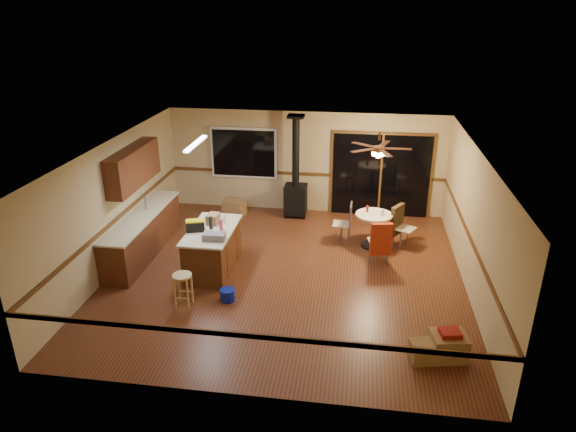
% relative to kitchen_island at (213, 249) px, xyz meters
% --- Properties ---
extents(floor, '(7.00, 7.00, 0.00)m').
position_rel_kitchen_island_xyz_m(floor, '(1.50, 0.00, -0.45)').
color(floor, '#542A17').
rests_on(floor, ground).
extents(ceiling, '(7.00, 7.00, 0.00)m').
position_rel_kitchen_island_xyz_m(ceiling, '(1.50, 0.00, 2.15)').
color(ceiling, silver).
rests_on(ceiling, ground).
extents(wall_back, '(7.00, 0.00, 7.00)m').
position_rel_kitchen_island_xyz_m(wall_back, '(1.50, 3.50, 0.85)').
color(wall_back, tan).
rests_on(wall_back, ground).
extents(wall_front, '(7.00, 0.00, 7.00)m').
position_rel_kitchen_island_xyz_m(wall_front, '(1.50, -3.50, 0.85)').
color(wall_front, tan).
rests_on(wall_front, ground).
extents(wall_left, '(0.00, 7.00, 7.00)m').
position_rel_kitchen_island_xyz_m(wall_left, '(-2.00, 0.00, 0.85)').
color(wall_left, tan).
rests_on(wall_left, ground).
extents(wall_right, '(0.00, 7.00, 7.00)m').
position_rel_kitchen_island_xyz_m(wall_right, '(5.00, 0.00, 0.85)').
color(wall_right, tan).
rests_on(wall_right, ground).
extents(chair_rail, '(7.00, 7.00, 0.08)m').
position_rel_kitchen_island_xyz_m(chair_rail, '(1.50, 0.00, 0.55)').
color(chair_rail, '#523214').
rests_on(chair_rail, ground).
extents(window, '(1.72, 0.10, 1.32)m').
position_rel_kitchen_island_xyz_m(window, '(-0.10, 3.45, 1.05)').
color(window, black).
rests_on(window, ground).
extents(sliding_door, '(2.52, 0.10, 2.10)m').
position_rel_kitchen_island_xyz_m(sliding_door, '(3.40, 3.45, 0.60)').
color(sliding_door, black).
rests_on(sliding_door, ground).
extents(lower_cabinets, '(0.60, 3.00, 0.86)m').
position_rel_kitchen_island_xyz_m(lower_cabinets, '(-1.70, 0.50, -0.02)').
color(lower_cabinets, '#522714').
rests_on(lower_cabinets, ground).
extents(countertop, '(0.64, 3.04, 0.04)m').
position_rel_kitchen_island_xyz_m(countertop, '(-1.70, 0.50, 0.43)').
color(countertop, beige).
rests_on(countertop, lower_cabinets).
extents(upper_cabinets, '(0.35, 2.00, 0.80)m').
position_rel_kitchen_island_xyz_m(upper_cabinets, '(-1.83, 0.70, 1.45)').
color(upper_cabinets, '#522714').
rests_on(upper_cabinets, ground).
extents(kitchen_island, '(0.88, 1.68, 0.90)m').
position_rel_kitchen_island_xyz_m(kitchen_island, '(0.00, 0.00, 0.00)').
color(kitchen_island, '#512A14').
rests_on(kitchen_island, ground).
extents(wood_stove, '(0.55, 0.50, 2.52)m').
position_rel_kitchen_island_xyz_m(wood_stove, '(1.30, 3.05, 0.28)').
color(wood_stove, black).
rests_on(wood_stove, ground).
extents(ceiling_fan, '(0.24, 0.24, 0.55)m').
position_rel_kitchen_island_xyz_m(ceiling_fan, '(3.23, 1.55, 1.76)').
color(ceiling_fan, brown).
rests_on(ceiling_fan, ceiling).
extents(fluorescent_strip, '(0.10, 1.20, 0.04)m').
position_rel_kitchen_island_xyz_m(fluorescent_strip, '(-0.30, 0.30, 2.11)').
color(fluorescent_strip, white).
rests_on(fluorescent_strip, ceiling).
extents(toolbox_grey, '(0.43, 0.25, 0.13)m').
position_rel_kitchen_island_xyz_m(toolbox_grey, '(0.19, -0.46, 0.51)').
color(toolbox_grey, slate).
rests_on(toolbox_grey, kitchen_island).
extents(toolbox_black, '(0.40, 0.29, 0.20)m').
position_rel_kitchen_island_xyz_m(toolbox_black, '(-0.29, -0.12, 0.55)').
color(toolbox_black, black).
rests_on(toolbox_black, kitchen_island).
extents(toolbox_yellow_lid, '(0.40, 0.29, 0.03)m').
position_rel_kitchen_island_xyz_m(toolbox_yellow_lid, '(-0.29, -0.12, 0.66)').
color(toolbox_yellow_lid, gold).
rests_on(toolbox_yellow_lid, toolbox_black).
extents(box_on_island, '(0.25, 0.32, 0.20)m').
position_rel_kitchen_island_xyz_m(box_on_island, '(-0.04, 0.30, 0.55)').
color(box_on_island, olive).
rests_on(box_on_island, kitchen_island).
extents(bottle_dark, '(0.09, 0.09, 0.26)m').
position_rel_kitchen_island_xyz_m(bottle_dark, '(-0.01, 0.02, 0.58)').
color(bottle_dark, black).
rests_on(bottle_dark, kitchen_island).
extents(bottle_pink, '(0.09, 0.09, 0.23)m').
position_rel_kitchen_island_xyz_m(bottle_pink, '(0.20, -0.01, 0.56)').
color(bottle_pink, '#D84C8C').
rests_on(bottle_pink, kitchen_island).
extents(bottle_white, '(0.06, 0.06, 0.18)m').
position_rel_kitchen_island_xyz_m(bottle_white, '(0.18, 0.34, 0.54)').
color(bottle_white, white).
rests_on(bottle_white, kitchen_island).
extents(bar_stool, '(0.43, 0.43, 0.63)m').
position_rel_kitchen_island_xyz_m(bar_stool, '(-0.15, -1.40, -0.14)').
color(bar_stool, tan).
rests_on(bar_stool, floor).
extents(blue_bucket, '(0.33, 0.33, 0.23)m').
position_rel_kitchen_island_xyz_m(blue_bucket, '(0.58, -1.12, -0.34)').
color(blue_bucket, '#0C1FB2').
rests_on(blue_bucket, floor).
extents(dining_table, '(0.81, 0.81, 0.78)m').
position_rel_kitchen_island_xyz_m(dining_table, '(3.23, 1.55, 0.07)').
color(dining_table, black).
rests_on(dining_table, ground).
extents(glass_red, '(0.07, 0.07, 0.15)m').
position_rel_kitchen_island_xyz_m(glass_red, '(3.08, 1.65, 0.40)').
color(glass_red, '#590C14').
rests_on(glass_red, dining_table).
extents(glass_cream, '(0.06, 0.06, 0.14)m').
position_rel_kitchen_island_xyz_m(glass_cream, '(3.41, 1.50, 0.40)').
color(glass_cream, beige).
rests_on(glass_cream, dining_table).
extents(chair_left, '(0.42, 0.42, 0.51)m').
position_rel_kitchen_island_xyz_m(chair_left, '(2.64, 1.65, 0.14)').
color(chair_left, tan).
rests_on(chair_left, ground).
extents(chair_near, '(0.50, 0.53, 0.70)m').
position_rel_kitchen_island_xyz_m(chair_near, '(3.37, 0.67, 0.14)').
color(chair_near, tan).
rests_on(chair_near, ground).
extents(chair_right, '(0.61, 0.60, 0.70)m').
position_rel_kitchen_island_xyz_m(chair_right, '(3.78, 1.70, 0.14)').
color(chair_right, tan).
rests_on(chair_right, ground).
extents(box_under_window, '(0.60, 0.51, 0.42)m').
position_rel_kitchen_island_xyz_m(box_under_window, '(-0.26, 2.88, -0.24)').
color(box_under_window, olive).
rests_on(box_under_window, floor).
extents(box_corner_a, '(0.60, 0.53, 0.40)m').
position_rel_kitchen_island_xyz_m(box_corner_a, '(4.35, -2.23, -0.25)').
color(box_corner_a, olive).
rests_on(box_corner_a, floor).
extents(box_corner_b, '(0.46, 0.41, 0.31)m').
position_rel_kitchen_island_xyz_m(box_corner_b, '(3.97, -2.37, -0.30)').
color(box_corner_b, olive).
rests_on(box_corner_b, floor).
extents(box_small_red, '(0.35, 0.31, 0.08)m').
position_rel_kitchen_island_xyz_m(box_small_red, '(4.35, -2.23, -0.01)').
color(box_small_red, maroon).
rests_on(box_small_red, box_corner_a).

